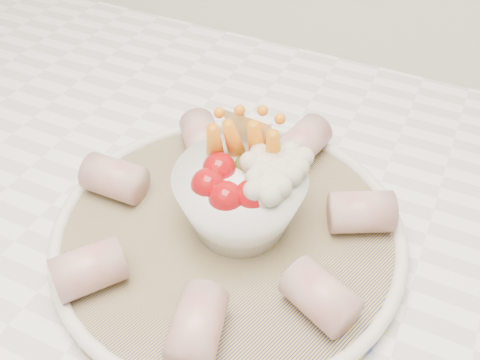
% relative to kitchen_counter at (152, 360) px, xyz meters
% --- Properties ---
extents(kitchen_counter, '(2.04, 0.62, 0.92)m').
position_rel_kitchen_counter_xyz_m(kitchen_counter, '(0.00, 0.00, 0.00)').
color(kitchen_counter, '#B8AF8E').
rests_on(kitchen_counter, ground).
extents(serving_platter, '(0.40, 0.40, 0.02)m').
position_rel_kitchen_counter_xyz_m(serving_platter, '(0.18, -0.05, 0.47)').
color(serving_platter, navy).
rests_on(serving_platter, kitchen_counter).
extents(veggie_bowl, '(0.12, 0.12, 0.10)m').
position_rel_kitchen_counter_xyz_m(veggie_bowl, '(0.19, -0.04, 0.51)').
color(veggie_bowl, white).
rests_on(veggie_bowl, serving_platter).
extents(cured_meat_rolls, '(0.28, 0.29, 0.04)m').
position_rel_kitchen_counter_xyz_m(cured_meat_rolls, '(0.18, -0.05, 0.49)').
color(cured_meat_rolls, '#A94F4D').
rests_on(cured_meat_rolls, serving_platter).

